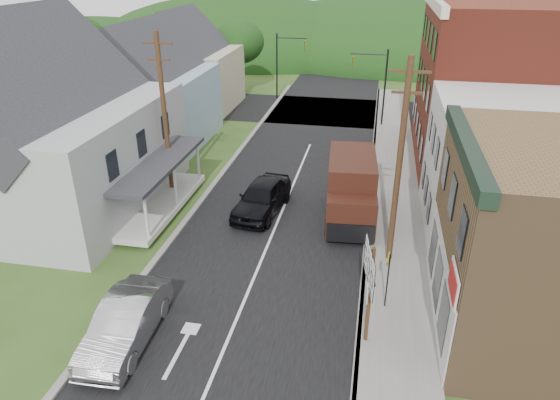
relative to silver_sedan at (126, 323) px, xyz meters
The scene contains 24 objects.
ground 5.06m from the silver_sedan, 46.40° to the left, with size 120.00×120.00×0.00m, color #2D4719.
road 14.07m from the silver_sedan, 75.79° to the left, with size 9.00×90.00×0.02m, color black.
cross_road 30.83m from the silver_sedan, 83.57° to the left, with size 60.00×9.00×0.02m, color black.
sidewalk_right 14.93m from the silver_sedan, 51.19° to the left, with size 2.80×55.00×0.15m, color slate.
curb_right 14.13m from the silver_sedan, 55.46° to the left, with size 0.20×55.00×0.15m, color slate.
curb_left 11.71m from the silver_sedan, 95.90° to the left, with size 0.30×55.00×0.12m, color slate.
storefront_white 18.63m from the silver_sedan, 37.02° to the left, with size 8.00×7.00×6.50m, color silver.
storefront_red 25.70m from the silver_sedan, 54.43° to the left, with size 8.00×12.00×10.00m, color maroon.
house_gray 13.32m from the silver_sedan, 131.63° to the left, with size 10.20×12.24×8.35m.
house_blue 22.15m from the silver_sedan, 110.11° to the left, with size 7.14×8.16×7.28m.
house_cream 30.83m from the silver_sedan, 105.21° to the left, with size 7.14×8.16×7.28m.
utility_pole_right 12.14m from the silver_sedan, 38.20° to the left, with size 1.60×0.26×9.00m.
utility_pole_left 12.62m from the silver_sedan, 104.71° to the left, with size 1.60×0.26×9.00m.
traffic_signal_right 28.36m from the silver_sedan, 74.05° to the left, with size 2.87×0.20×6.00m.
traffic_signal_left 34.26m from the silver_sedan, 91.43° to the left, with size 2.87×0.20×6.00m.
tree_left_b 21.08m from the silver_sedan, 130.94° to the left, with size 4.80×4.80×6.94m.
tree_left_c 28.74m from the silver_sedan, 123.36° to the left, with size 5.80×5.80×8.41m.
tree_left_d 36.28m from the silver_sedan, 98.86° to the left, with size 4.80×4.80×6.94m.
forested_ridge 58.73m from the silver_sedan, 86.63° to the left, with size 90.00×30.00×16.00m, color #16340F.
silver_sedan is the anchor object (origin of this frame).
dark_sedan 10.89m from the silver_sedan, 77.18° to the left, with size 2.04×5.06×1.72m, color black.
delivery_van 12.94m from the silver_sedan, 56.99° to the left, with size 2.77×5.95×3.24m.
route_sign_cluster 8.53m from the silver_sedan, 10.61° to the left, with size 0.42×2.14×3.77m.
warning_sign 9.62m from the silver_sedan, 22.03° to the left, with size 0.16×0.68×2.49m.
Camera 1 is at (4.48, -16.02, 12.29)m, focal length 32.00 mm.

